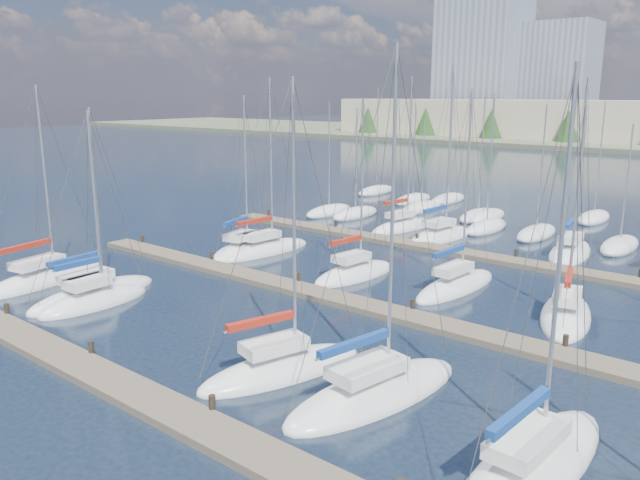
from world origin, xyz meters
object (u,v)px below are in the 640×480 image
Objects in this scene: sailboat_k at (456,286)px; sailboat_f at (531,467)px; sailboat_p at (570,252)px; sailboat_i at (266,250)px; sailboat_n at (402,227)px; sailboat_d at (282,369)px; sailboat_h at (243,250)px; sailboat_b at (94,295)px; sailboat_j at (355,274)px; sailboat_e at (374,393)px; sailboat_c at (94,301)px; sailboat_l at (566,315)px; sailboat_a at (45,279)px; sailboat_o at (441,236)px.

sailboat_k is 0.95× the size of sailboat_f.
sailboat_p is 22.30m from sailboat_i.
sailboat_f is at bearing -42.98° from sailboat_n.
sailboat_d is (-10.77, 0.33, 0.01)m from sailboat_f.
sailboat_h is 12.81m from sailboat_b.
sailboat_b is 0.96× the size of sailboat_j.
sailboat_i is (-15.07, -0.84, 0.00)m from sailboat_k.
sailboat_e is 18.34m from sailboat_c.
sailboat_p is at bearing 91.65° from sailboat_l.
sailboat_a is at bearing -168.55° from sailboat_l.
sailboat_f is 32.41m from sailboat_o.
sailboat_c is at bearing -162.59° from sailboat_d.
sailboat_e reaches higher than sailboat_a.
sailboat_l reaches higher than sailboat_c.
sailboat_p is (18.11, 27.37, 0.01)m from sailboat_b.
sailboat_d is 27.66m from sailboat_o.
sailboat_i reaches higher than sailboat_a.
sailboat_n is 1.20× the size of sailboat_c.
sailboat_h is 1.07× the size of sailboat_c.
sailboat_h is at bearing 158.92° from sailboat_e.
sailboat_f is at bearing 1.99° from sailboat_e.
sailboat_p is 1.18× the size of sailboat_c.
sailboat_k reaches higher than sailboat_c.
sailboat_f is (26.87, -13.59, 0.00)m from sailboat_h.
sailboat_a reaches higher than sailboat_c.
sailboat_i reaches higher than sailboat_b.
sailboat_n is (-15.55, 27.08, 0.02)m from sailboat_e.
sailboat_n is (3.89, 27.27, 0.03)m from sailboat_b.
sailboat_j is 0.87× the size of sailboat_n.
sailboat_p is at bearing 38.59° from sailboat_a.
sailboat_n is 13.87m from sailboat_i.
sailboat_k reaches higher than sailboat_h.
sailboat_j reaches higher than sailboat_b.
sailboat_h is 0.91× the size of sailboat_p.
sailboat_i is (-14.84, 14.33, 0.01)m from sailboat_d.
sailboat_k is at bearing 24.58° from sailboat_a.
sailboat_d is 29.98m from sailboat_n.
sailboat_j is 1.05× the size of sailboat_c.
sailboat_b is 13.85m from sailboat_i.
sailboat_n is (-11.57, 12.58, 0.01)m from sailboat_k.
sailboat_a is 30.80m from sailboat_l.
sailboat_a is at bearing -164.05° from sailboat_d.
sailboat_b is at bearing -119.12° from sailboat_j.
sailboat_c is at bearing -129.30° from sailboat_p.
sailboat_i is (-7.79, -12.41, 0.00)m from sailboat_o.
sailboat_n is at bearing 58.79° from sailboat_h.
sailboat_a is at bearing -168.39° from sailboat_e.
sailboat_l is 13.13m from sailboat_j.
sailboat_e is 28.40m from sailboat_o.
sailboat_b is 15.23m from sailboat_d.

